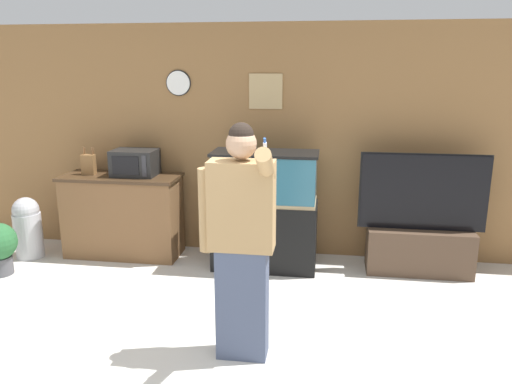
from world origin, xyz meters
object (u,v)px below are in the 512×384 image
at_px(counter_island, 123,215).
at_px(person_standing, 241,240).
at_px(microwave, 135,163).
at_px(knife_block, 88,164).
at_px(aquarium_on_stand, 265,211).
at_px(tv_on_stand, 420,238).
at_px(trash_bin, 28,227).

bearing_deg(counter_island, person_standing, -47.26).
height_order(counter_island, person_standing, person_standing).
relative_size(microwave, knife_block, 1.53).
bearing_deg(aquarium_on_stand, tv_on_stand, 3.41).
height_order(knife_block, person_standing, person_standing).
bearing_deg(counter_island, trash_bin, -167.65).
bearing_deg(knife_block, microwave, 3.80).
relative_size(counter_island, aquarium_on_stand, 1.04).
bearing_deg(aquarium_on_stand, knife_block, 176.56).
distance_m(microwave, tv_on_stand, 3.21).
xyz_separation_m(counter_island, person_standing, (1.71, -1.85, 0.45)).
bearing_deg(counter_island, knife_block, 179.64).
bearing_deg(tv_on_stand, aquarium_on_stand, -176.59).
relative_size(tv_on_stand, trash_bin, 1.85).
height_order(knife_block, trash_bin, knife_block).
bearing_deg(knife_block, person_standing, -41.66).
bearing_deg(counter_island, aquarium_on_stand, -4.13).
distance_m(aquarium_on_stand, person_standing, 1.75).
relative_size(aquarium_on_stand, trash_bin, 1.81).
xyz_separation_m(tv_on_stand, trash_bin, (-4.35, -0.21, -0.02)).
height_order(counter_island, trash_bin, counter_island).
distance_m(counter_island, trash_bin, 1.09).
bearing_deg(trash_bin, knife_block, 18.85).
bearing_deg(aquarium_on_stand, trash_bin, -177.65).
bearing_deg(counter_island, microwave, 12.87).
distance_m(knife_block, tv_on_stand, 3.73).
bearing_deg(person_standing, tv_on_stand, 49.00).
distance_m(aquarium_on_stand, trash_bin, 2.73).
relative_size(tv_on_stand, person_standing, 0.73).
relative_size(counter_island, trash_bin, 1.89).
relative_size(microwave, aquarium_on_stand, 0.38).
distance_m(knife_block, trash_bin, 1.01).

